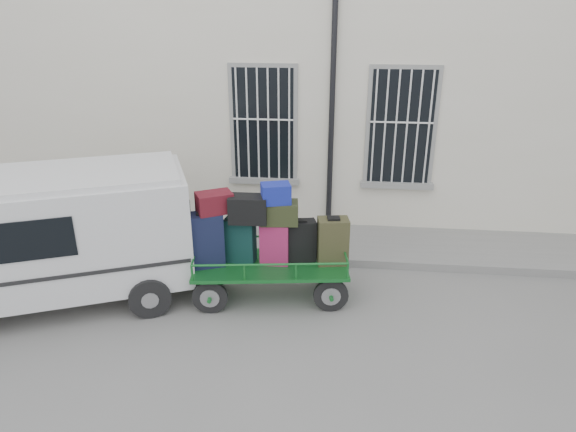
{
  "coord_description": "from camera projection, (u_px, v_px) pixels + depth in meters",
  "views": [
    {
      "loc": [
        1.16,
        -7.05,
        4.45
      ],
      "look_at": [
        0.3,
        1.0,
        1.12
      ],
      "focal_mm": 32.0,
      "sensor_mm": 36.0,
      "label": 1
    }
  ],
  "objects": [
    {
      "name": "sidewalk",
      "position": [
        279.0,
        241.0,
        10.28
      ],
      "size": [
        24.0,
        1.7,
        0.15
      ],
      "primitive_type": "cube",
      "color": "gray",
      "rests_on": "ground"
    },
    {
      "name": "building",
      "position": [
        295.0,
        71.0,
        12.2
      ],
      "size": [
        24.0,
        5.15,
        6.0
      ],
      "color": "beige",
      "rests_on": "ground"
    },
    {
      "name": "van",
      "position": [
        50.0,
        232.0,
        7.89
      ],
      "size": [
        4.56,
        3.24,
        2.13
      ],
      "rotation": [
        0.0,
        0.0,
        0.4
      ],
      "color": "silver",
      "rests_on": "ground"
    },
    {
      "name": "ground",
      "position": [
        263.0,
        302.0,
        8.29
      ],
      "size": [
        80.0,
        80.0,
        0.0
      ],
      "primitive_type": "plane",
      "color": "slate",
      "rests_on": "ground"
    },
    {
      "name": "luggage_cart",
      "position": [
        264.0,
        242.0,
        8.06
      ],
      "size": [
        2.91,
        1.42,
        1.96
      ],
      "rotation": [
        0.0,
        0.0,
        0.13
      ],
      "color": "black",
      "rests_on": "ground"
    }
  ]
}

